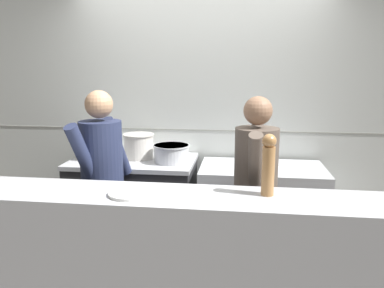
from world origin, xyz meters
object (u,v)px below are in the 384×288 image
(chef_head_cook, at_px, (103,182))
(stock_pot, at_px, (96,147))
(pepper_mill, at_px, (268,164))
(chef_sous, at_px, (255,190))
(braising_pot, at_px, (171,153))
(oven_range, at_px, (135,205))
(sauce_pot, at_px, (139,146))
(plated_dish_main, at_px, (131,193))
(mixing_bowl_steel, at_px, (267,162))

(chef_head_cook, bearing_deg, stock_pot, 134.50)
(pepper_mill, relative_size, chef_sous, 0.24)
(stock_pot, xyz_separation_m, chef_head_cook, (0.31, -0.67, -0.13))
(braising_pot, bearing_deg, oven_range, 171.25)
(sauce_pot, height_order, plated_dish_main, sauce_pot)
(mixing_bowl_steel, height_order, chef_head_cook, chef_head_cook)
(oven_range, distance_m, stock_pot, 0.67)
(stock_pot, height_order, chef_head_cook, chef_head_cook)
(oven_range, relative_size, pepper_mill, 3.12)
(oven_range, distance_m, braising_pot, 0.67)
(stock_pot, relative_size, sauce_pot, 1.19)
(mixing_bowl_steel, height_order, plated_dish_main, plated_dish_main)
(chef_head_cook, bearing_deg, sauce_pot, 101.18)
(chef_sous, bearing_deg, mixing_bowl_steel, 82.76)
(mixing_bowl_steel, bearing_deg, chef_head_cook, -154.02)
(plated_dish_main, height_order, chef_head_cook, chef_head_cook)
(chef_head_cook, height_order, chef_sous, chef_head_cook)
(chef_head_cook, distance_m, chef_sous, 1.18)
(oven_range, distance_m, mixing_bowl_steel, 1.34)
(sauce_pot, xyz_separation_m, mixing_bowl_steel, (1.21, -0.06, -0.11))
(braising_pot, bearing_deg, plated_dish_main, -91.12)
(sauce_pot, distance_m, mixing_bowl_steel, 1.21)
(braising_pot, distance_m, chef_sous, 0.96)
(pepper_mill, height_order, chef_head_cook, chef_head_cook)
(mixing_bowl_steel, bearing_deg, plated_dish_main, -125.57)
(chef_head_cook, bearing_deg, chef_sous, 19.57)
(sauce_pot, relative_size, braising_pot, 0.87)
(stock_pot, bearing_deg, plated_dish_main, -60.47)
(plated_dish_main, relative_size, pepper_mill, 0.74)
(chef_sous, bearing_deg, braising_pot, 145.43)
(braising_pot, bearing_deg, mixing_bowl_steel, 3.19)
(pepper_mill, xyz_separation_m, chef_head_cook, (-1.23, 0.52, -0.32))
(braising_pot, xyz_separation_m, pepper_mill, (0.79, -1.11, 0.21))
(sauce_pot, bearing_deg, plated_dish_main, -76.59)
(stock_pot, xyz_separation_m, chef_sous, (1.49, -0.67, -0.14))
(plated_dish_main, bearing_deg, stock_pot, 119.53)
(oven_range, xyz_separation_m, braising_pot, (0.38, -0.06, 0.54))
(plated_dish_main, relative_size, chef_head_cook, 0.17)
(oven_range, relative_size, chef_head_cook, 0.73)
(oven_range, bearing_deg, pepper_mill, -44.85)
(sauce_pot, distance_m, plated_dish_main, 1.35)
(sauce_pot, bearing_deg, pepper_mill, -47.10)
(chef_sous, bearing_deg, chef_head_cook, -176.12)
(stock_pot, bearing_deg, chef_head_cook, -65.21)
(mixing_bowl_steel, distance_m, chef_sous, 0.66)
(stock_pot, relative_size, plated_dish_main, 1.25)
(sauce_pot, relative_size, mixing_bowl_steel, 1.18)
(stock_pot, bearing_deg, oven_range, -2.65)
(chef_head_cook, bearing_deg, pepper_mill, -3.05)
(chef_sous, bearing_deg, sauce_pot, 151.09)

